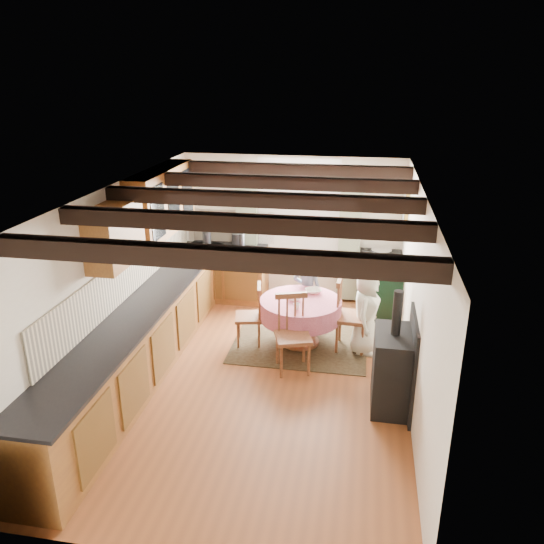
% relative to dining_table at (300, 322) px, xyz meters
% --- Properties ---
extents(floor, '(3.60, 5.50, 0.00)m').
position_rel_dining_table_xyz_m(floor, '(-0.37, -1.00, -0.34)').
color(floor, '#954F27').
rests_on(floor, ground).
extents(ceiling, '(3.60, 5.50, 0.00)m').
position_rel_dining_table_xyz_m(ceiling, '(-0.37, -1.00, 2.06)').
color(ceiling, white).
rests_on(ceiling, ground).
extents(wall_back, '(3.60, 0.00, 2.40)m').
position_rel_dining_table_xyz_m(wall_back, '(-0.37, 1.75, 0.86)').
color(wall_back, silver).
rests_on(wall_back, ground).
extents(wall_front, '(3.60, 0.00, 2.40)m').
position_rel_dining_table_xyz_m(wall_front, '(-0.37, -3.75, 0.86)').
color(wall_front, silver).
rests_on(wall_front, ground).
extents(wall_left, '(0.00, 5.50, 2.40)m').
position_rel_dining_table_xyz_m(wall_left, '(-2.17, -1.00, 0.86)').
color(wall_left, silver).
rests_on(wall_left, ground).
extents(wall_right, '(0.00, 5.50, 2.40)m').
position_rel_dining_table_xyz_m(wall_right, '(1.43, -1.00, 0.86)').
color(wall_right, silver).
rests_on(wall_right, ground).
extents(beam_a, '(3.60, 0.16, 0.16)m').
position_rel_dining_table_xyz_m(beam_a, '(-0.37, -3.00, 1.97)').
color(beam_a, black).
rests_on(beam_a, ceiling).
extents(beam_b, '(3.60, 0.16, 0.16)m').
position_rel_dining_table_xyz_m(beam_b, '(-0.37, -2.00, 1.97)').
color(beam_b, black).
rests_on(beam_b, ceiling).
extents(beam_c, '(3.60, 0.16, 0.16)m').
position_rel_dining_table_xyz_m(beam_c, '(-0.37, -1.00, 1.97)').
color(beam_c, black).
rests_on(beam_c, ceiling).
extents(beam_d, '(3.60, 0.16, 0.16)m').
position_rel_dining_table_xyz_m(beam_d, '(-0.37, -0.00, 1.97)').
color(beam_d, black).
rests_on(beam_d, ceiling).
extents(beam_e, '(3.60, 0.16, 0.16)m').
position_rel_dining_table_xyz_m(beam_e, '(-0.37, 1.00, 1.97)').
color(beam_e, black).
rests_on(beam_e, ceiling).
extents(splash_left, '(0.02, 4.50, 0.55)m').
position_rel_dining_table_xyz_m(splash_left, '(-2.15, -0.70, 0.86)').
color(splash_left, beige).
rests_on(splash_left, wall_left).
extents(splash_back, '(1.40, 0.02, 0.55)m').
position_rel_dining_table_xyz_m(splash_back, '(-1.37, 1.73, 0.86)').
color(splash_back, beige).
rests_on(splash_back, wall_back).
extents(base_cabinet_left, '(0.60, 5.30, 0.88)m').
position_rel_dining_table_xyz_m(base_cabinet_left, '(-1.87, -1.00, 0.10)').
color(base_cabinet_left, brown).
rests_on(base_cabinet_left, floor).
extents(base_cabinet_back, '(1.30, 0.60, 0.88)m').
position_rel_dining_table_xyz_m(base_cabinet_back, '(-1.42, 1.45, 0.10)').
color(base_cabinet_back, brown).
rests_on(base_cabinet_back, floor).
extents(worktop_left, '(0.64, 5.30, 0.04)m').
position_rel_dining_table_xyz_m(worktop_left, '(-1.85, -1.00, 0.56)').
color(worktop_left, black).
rests_on(worktop_left, base_cabinet_left).
extents(worktop_back, '(1.30, 0.64, 0.04)m').
position_rel_dining_table_xyz_m(worktop_back, '(-1.42, 1.43, 0.56)').
color(worktop_back, black).
rests_on(worktop_back, base_cabinet_back).
extents(wall_cabinet_glass, '(0.34, 1.80, 0.90)m').
position_rel_dining_table_xyz_m(wall_cabinet_glass, '(-2.00, 0.20, 1.61)').
color(wall_cabinet_glass, brown).
rests_on(wall_cabinet_glass, wall_left).
extents(wall_cabinet_solid, '(0.34, 0.90, 0.70)m').
position_rel_dining_table_xyz_m(wall_cabinet_solid, '(-2.00, -1.30, 1.56)').
color(wall_cabinet_solid, brown).
rests_on(wall_cabinet_solid, wall_left).
extents(window_frame, '(1.34, 0.03, 1.54)m').
position_rel_dining_table_xyz_m(window_frame, '(-0.27, 1.73, 1.26)').
color(window_frame, white).
rests_on(window_frame, wall_back).
extents(window_pane, '(1.20, 0.01, 1.40)m').
position_rel_dining_table_xyz_m(window_pane, '(-0.27, 1.74, 1.26)').
color(window_pane, white).
rests_on(window_pane, wall_back).
extents(curtain_left, '(0.35, 0.10, 2.10)m').
position_rel_dining_table_xyz_m(curtain_left, '(-1.12, 1.65, 0.76)').
color(curtain_left, '#98A87F').
rests_on(curtain_left, wall_back).
extents(curtain_right, '(0.35, 0.10, 2.10)m').
position_rel_dining_table_xyz_m(curtain_right, '(0.58, 1.65, 0.76)').
color(curtain_right, '#98A87F').
rests_on(curtain_right, wall_back).
extents(curtain_rod, '(2.00, 0.03, 0.03)m').
position_rel_dining_table_xyz_m(curtain_rod, '(-0.27, 1.65, 1.86)').
color(curtain_rod, black).
rests_on(curtain_rod, wall_back).
extents(wall_picture, '(0.04, 0.50, 0.60)m').
position_rel_dining_table_xyz_m(wall_picture, '(1.40, 1.30, 1.36)').
color(wall_picture, gold).
rests_on(wall_picture, wall_right).
extents(wall_plate, '(0.30, 0.02, 0.30)m').
position_rel_dining_table_xyz_m(wall_plate, '(0.68, 1.72, 1.36)').
color(wall_plate, silver).
rests_on(wall_plate, wall_back).
extents(rug, '(1.88, 1.46, 0.01)m').
position_rel_dining_table_xyz_m(rug, '(0.00, 0.00, -0.34)').
color(rug, '#4E432B').
rests_on(rug, floor).
extents(dining_table, '(1.13, 1.13, 0.68)m').
position_rel_dining_table_xyz_m(dining_table, '(0.00, 0.00, 0.00)').
color(dining_table, pink).
rests_on(dining_table, floor).
extents(chair_near, '(0.56, 0.57, 1.02)m').
position_rel_dining_table_xyz_m(chair_near, '(-0.00, -0.72, 0.17)').
color(chair_near, brown).
rests_on(chair_near, floor).
extents(chair_left, '(0.47, 0.45, 0.89)m').
position_rel_dining_table_xyz_m(chair_left, '(-0.72, -0.10, 0.10)').
color(chair_left, brown).
rests_on(chair_left, floor).
extents(chair_right, '(0.51, 0.49, 1.06)m').
position_rel_dining_table_xyz_m(chair_right, '(0.71, -0.01, 0.19)').
color(chair_right, brown).
rests_on(chair_right, floor).
extents(aga_range, '(0.67, 1.04, 0.96)m').
position_rel_dining_table_xyz_m(aga_range, '(1.10, 1.29, 0.14)').
color(aga_range, black).
rests_on(aga_range, floor).
extents(cast_iron_stove, '(0.43, 0.72, 1.44)m').
position_rel_dining_table_xyz_m(cast_iron_stove, '(1.21, -1.30, 0.38)').
color(cast_iron_stove, black).
rests_on(cast_iron_stove, floor).
extents(child_far, '(0.45, 0.33, 1.16)m').
position_rel_dining_table_xyz_m(child_far, '(0.02, 0.59, 0.24)').
color(child_far, slate).
rests_on(child_far, floor).
extents(child_right, '(0.48, 0.65, 1.21)m').
position_rel_dining_table_xyz_m(child_right, '(0.90, -0.05, 0.26)').
color(child_right, silver).
rests_on(child_right, floor).
extents(bowl_a, '(0.30, 0.30, 0.05)m').
position_rel_dining_table_xyz_m(bowl_a, '(0.14, 0.29, 0.37)').
color(bowl_a, silver).
rests_on(bowl_a, dining_table).
extents(bowl_b, '(0.21, 0.21, 0.06)m').
position_rel_dining_table_xyz_m(bowl_b, '(-0.09, -0.02, 0.37)').
color(bowl_b, silver).
rests_on(bowl_b, dining_table).
extents(cup, '(0.11, 0.11, 0.08)m').
position_rel_dining_table_xyz_m(cup, '(-0.02, -0.32, 0.38)').
color(cup, silver).
rests_on(cup, dining_table).
extents(canister_tall, '(0.14, 0.14, 0.25)m').
position_rel_dining_table_xyz_m(canister_tall, '(-1.75, 1.43, 0.70)').
color(canister_tall, '#262628').
rests_on(canister_tall, worktop_back).
extents(canister_wide, '(0.18, 0.18, 0.20)m').
position_rel_dining_table_xyz_m(canister_wide, '(-1.27, 1.56, 0.68)').
color(canister_wide, '#262628').
rests_on(canister_wide, worktop_back).
extents(canister_slim, '(0.09, 0.09, 0.26)m').
position_rel_dining_table_xyz_m(canister_slim, '(-1.15, 1.38, 0.71)').
color(canister_slim, '#262628').
rests_on(canister_slim, worktop_back).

